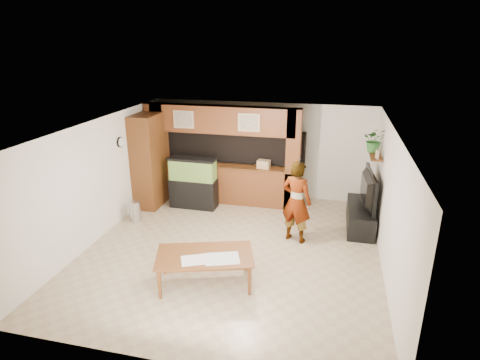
% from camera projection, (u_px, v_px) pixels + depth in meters
% --- Properties ---
extents(floor, '(6.50, 6.50, 0.00)m').
position_uv_depth(floor, '(233.00, 249.00, 8.47)').
color(floor, tan).
rests_on(floor, ground).
extents(ceiling, '(6.50, 6.50, 0.00)m').
position_uv_depth(ceiling, '(232.00, 128.00, 7.59)').
color(ceiling, white).
rests_on(ceiling, wall_back).
extents(wall_back, '(6.00, 0.00, 6.00)m').
position_uv_depth(wall_back, '(262.00, 150.00, 11.01)').
color(wall_back, silver).
rests_on(wall_back, floor).
extents(wall_left, '(0.00, 6.50, 6.50)m').
position_uv_depth(wall_left, '(98.00, 180.00, 8.69)').
color(wall_left, silver).
rests_on(wall_left, floor).
extents(wall_right, '(0.00, 6.50, 6.50)m').
position_uv_depth(wall_right, '(390.00, 205.00, 7.38)').
color(wall_right, silver).
rests_on(wall_right, floor).
extents(partition, '(4.20, 0.99, 2.60)m').
position_uv_depth(partition, '(222.00, 153.00, 10.65)').
color(partition, brown).
rests_on(partition, floor).
extents(wall_clock, '(0.05, 0.25, 0.25)m').
position_uv_depth(wall_clock, '(120.00, 142.00, 9.39)').
color(wall_clock, black).
rests_on(wall_clock, wall_left).
extents(wall_shelf, '(0.25, 0.90, 0.04)m').
position_uv_depth(wall_shelf, '(375.00, 155.00, 9.06)').
color(wall_shelf, brown).
rests_on(wall_shelf, wall_right).
extents(pantry_cabinet, '(0.60, 0.99, 2.42)m').
position_uv_depth(pantry_cabinet, '(149.00, 161.00, 10.35)').
color(pantry_cabinet, brown).
rests_on(pantry_cabinet, floor).
extents(trash_can, '(0.27, 0.27, 0.50)m').
position_uv_depth(trash_can, '(135.00, 211.00, 9.69)').
color(trash_can, '#B2B2B7').
rests_on(trash_can, floor).
extents(aquarium, '(1.21, 0.45, 1.34)m').
position_uv_depth(aquarium, '(193.00, 183.00, 10.37)').
color(aquarium, black).
rests_on(aquarium, floor).
extents(tv_stand, '(0.59, 1.61, 0.54)m').
position_uv_depth(tv_stand, '(360.00, 217.00, 9.36)').
color(tv_stand, black).
rests_on(tv_stand, floor).
extents(television, '(0.31, 1.48, 0.85)m').
position_uv_depth(television, '(363.00, 189.00, 9.13)').
color(television, black).
rests_on(television, tv_stand).
extents(photo_frame, '(0.07, 0.15, 0.20)m').
position_uv_depth(photo_frame, '(377.00, 154.00, 8.71)').
color(photo_frame, tan).
rests_on(photo_frame, wall_shelf).
extents(potted_plant, '(0.50, 0.44, 0.56)m').
position_uv_depth(potted_plant, '(375.00, 140.00, 9.18)').
color(potted_plant, '#2C6829').
rests_on(potted_plant, wall_shelf).
extents(person, '(0.77, 0.63, 1.82)m').
position_uv_depth(person, '(296.00, 202.00, 8.55)').
color(person, tan).
rests_on(person, floor).
extents(microphone, '(0.03, 0.09, 0.15)m').
position_uv_depth(microphone, '(300.00, 161.00, 8.07)').
color(microphone, black).
rests_on(microphone, person).
extents(dining_table, '(1.90, 1.41, 0.60)m').
position_uv_depth(dining_table, '(205.00, 270.00, 7.15)').
color(dining_table, brown).
rests_on(dining_table, floor).
extents(newspaper_a, '(0.70, 0.60, 0.01)m').
position_uv_depth(newspaper_a, '(222.00, 258.00, 6.95)').
color(newspaper_a, silver).
rests_on(newspaper_a, dining_table).
extents(newspaper_b, '(0.59, 0.53, 0.01)m').
position_uv_depth(newspaper_b, '(196.00, 260.00, 6.91)').
color(newspaper_b, silver).
rests_on(newspaper_b, dining_table).
extents(counter_box, '(0.34, 0.25, 0.21)m').
position_uv_depth(counter_box, '(264.00, 164.00, 10.28)').
color(counter_box, tan).
rests_on(counter_box, partition).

